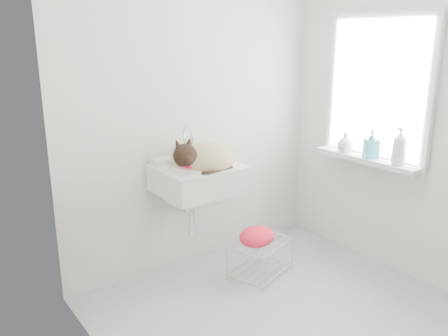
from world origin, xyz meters
TOP-DOWN VIEW (x-y plane):
  - floor at (0.00, 0.00)m, footprint 2.20×2.00m
  - back_wall at (0.00, 1.00)m, footprint 2.20×0.02m
  - right_wall at (1.10, 0.00)m, footprint 0.02×2.00m
  - left_wall at (-1.10, 0.00)m, footprint 0.02×2.00m
  - window_glass at (1.09, 0.20)m, footprint 0.01×0.80m
  - window_frame at (1.07, 0.20)m, footprint 0.04×0.90m
  - windowsill at (1.01, 0.20)m, footprint 0.16×0.88m
  - sink at (-0.16, 0.74)m, footprint 0.57×0.50m
  - faucet at (-0.16, 0.92)m, footprint 0.21×0.15m
  - cat at (-0.15, 0.72)m, footprint 0.50×0.42m
  - wire_rack at (0.21, 0.48)m, footprint 0.51×0.43m
  - towel at (0.16, 0.47)m, footprint 0.35×0.30m
  - bottle_a at (1.00, -0.07)m, footprint 0.12×0.12m
  - bottle_b at (1.00, 0.16)m, footprint 0.13×0.13m
  - bottle_c at (1.00, 0.40)m, footprint 0.17×0.17m

SIDE VIEW (x-z plane):
  - floor at x=0.00m, z-range -0.01..0.01m
  - wire_rack at x=0.21m, z-range 0.02..0.28m
  - towel at x=0.16m, z-range 0.23..0.35m
  - windowsill at x=1.01m, z-range 0.81..0.85m
  - sink at x=-0.16m, z-range 0.74..0.96m
  - bottle_a at x=1.00m, z-range 0.74..0.96m
  - bottle_b at x=1.00m, z-range 0.74..0.96m
  - bottle_c at x=1.00m, z-range 0.77..0.93m
  - cat at x=-0.15m, z-range 0.74..1.04m
  - faucet at x=-0.16m, z-range 0.89..1.09m
  - back_wall at x=0.00m, z-range 0.00..2.50m
  - right_wall at x=1.10m, z-range 0.00..2.50m
  - left_wall at x=-1.10m, z-range 0.00..2.50m
  - window_glass at x=1.09m, z-range 0.85..1.85m
  - window_frame at x=1.07m, z-range 0.80..1.90m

